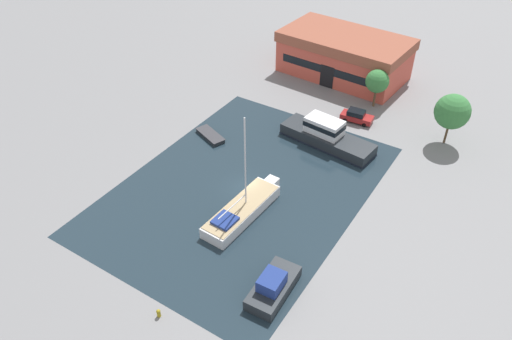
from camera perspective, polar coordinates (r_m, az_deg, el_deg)
ground_plane at (r=56.35m, az=-1.40°, el=-2.15°), size 440.00×440.00×0.00m
water_canal at (r=56.35m, az=-1.40°, el=-2.14°), size 24.98×34.09×0.01m
warehouse_building at (r=79.59m, az=10.05°, el=12.79°), size 19.68×11.66×6.43m
quay_tree_near_building at (r=71.38m, az=13.69°, el=9.82°), size 3.24×3.24×5.55m
quay_tree_by_water at (r=65.71m, az=21.53°, el=6.22°), size 4.36×4.36×6.74m
parked_car at (r=68.76m, az=11.44°, el=6.06°), size 4.41×2.18×1.65m
sailboat_moored at (r=52.64m, az=-1.54°, el=-4.54°), size 3.47×11.48×11.76m
motor_cruiser at (r=63.39m, az=8.04°, el=3.93°), size 12.65×5.01×3.41m
small_dinghy at (r=64.78m, az=-5.24°, el=3.96°), size 4.89×3.30×0.51m
cabin_boat at (r=45.50m, az=1.95°, el=-13.15°), size 3.08×6.19×2.38m
mooring_bollard at (r=45.05m, az=-11.07°, el=-15.73°), size 0.37×0.37×0.83m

